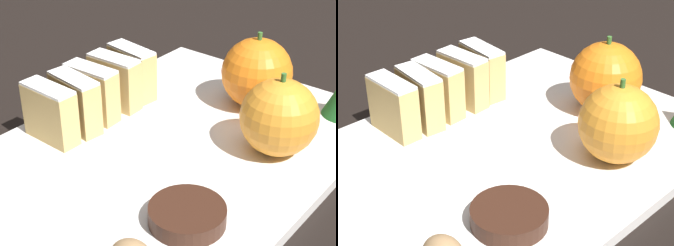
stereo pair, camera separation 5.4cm
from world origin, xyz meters
TOP-DOWN VIEW (x-y plane):
  - ground_plane at (0.00, 0.00)m, footprint 6.00×6.00m
  - serving_platter at (0.00, 0.00)m, footprint 0.30×0.44m
  - stollen_slice_front at (-0.10, -0.06)m, footprint 0.06×0.02m
  - stollen_slice_second at (-0.10, -0.03)m, footprint 0.06×0.03m
  - stollen_slice_third at (-0.11, 0.00)m, footprint 0.06×0.03m
  - stollen_slice_fourth at (-0.10, 0.04)m, footprint 0.06×0.03m
  - stollen_slice_fifth at (-0.11, 0.07)m, footprint 0.06×0.03m
  - orange_near at (0.02, 0.14)m, footprint 0.08×0.08m
  - orange_far at (0.09, 0.06)m, footprint 0.08×0.08m
  - chocolate_cookie at (0.08, -0.08)m, footprint 0.06×0.06m

SIDE VIEW (x-z plane):
  - ground_plane at x=0.00m, z-range 0.00..0.00m
  - serving_platter at x=0.00m, z-range 0.00..0.01m
  - chocolate_cookie at x=0.08m, z-range 0.01..0.03m
  - stollen_slice_front at x=-0.10m, z-range 0.01..0.07m
  - stollen_slice_second at x=-0.10m, z-range 0.01..0.07m
  - stollen_slice_third at x=-0.11m, z-range 0.01..0.07m
  - stollen_slice_fourth at x=-0.10m, z-range 0.01..0.07m
  - stollen_slice_fifth at x=-0.11m, z-range 0.01..0.07m
  - orange_far at x=0.09m, z-range 0.01..0.09m
  - orange_near at x=0.02m, z-range 0.01..0.10m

